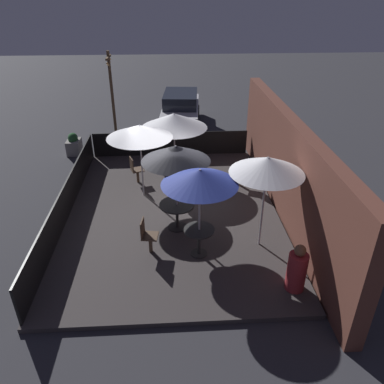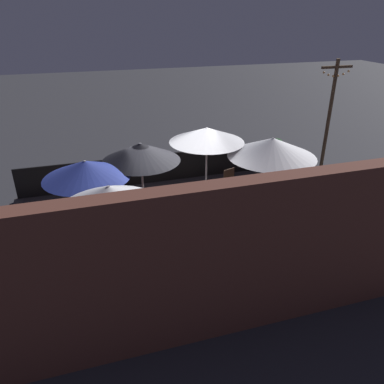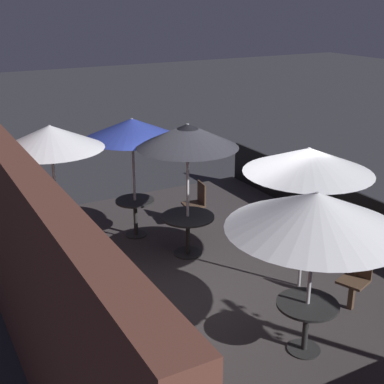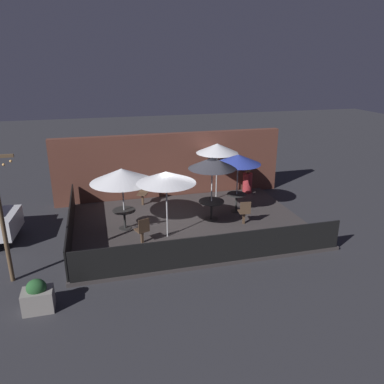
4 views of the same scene
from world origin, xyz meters
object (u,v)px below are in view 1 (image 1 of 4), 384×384
Objects in this scene: patio_chair_1 at (135,169)px; light_post at (112,95)px; patio_umbrella_4 at (267,165)px; patio_umbrella_1 at (174,121)px; dining_table_1 at (175,160)px; patio_umbrella_2 at (200,177)px; planter_box at (74,144)px; dining_table_2 at (199,235)px; dining_table_0 at (177,209)px; patio_chair_0 at (147,235)px; parked_car_0 at (181,109)px; patio_chair_2 at (243,172)px; patio_umbrella_0 at (176,154)px; patio_umbrella_3 at (139,131)px; patron_0 at (297,270)px.

light_post reaches higher than patio_chair_1.
patio_chair_1 is (-3.74, -3.49, -1.78)m from patio_umbrella_4.
patio_umbrella_1 reaches higher than dining_table_1.
patio_umbrella_2 is 8.65m from planter_box.
dining_table_1 is 1.44m from patio_chair_1.
planter_box is at bearing -146.82° from dining_table_2.
dining_table_0 is (-0.90, -2.14, -1.68)m from patio_umbrella_4.
light_post reaches higher than patio_chair_0.
patio_umbrella_2 is 0.54× the size of parked_car_0.
patio_umbrella_1 is at bearing -0.00° from patio_chair_2.
patio_umbrella_4 reaches higher than patio_umbrella_1.
planter_box is at bearing -144.90° from patio_umbrella_0.
patio_umbrella_3 is 3.42m from patio_chair_0.
planter_box is (-2.52, -4.11, -0.31)m from dining_table_1.
dining_table_2 is 0.81× the size of patio_chair_2.
patio_umbrella_2 is 2.02× the size of patron_0.
patio_chair_0 is at bearing 5.33° from patio_umbrella_3.
parked_car_0 is at bearing -51.29° from patio_chair_2.
patio_umbrella_2 is (1.23, 0.52, -0.07)m from patio_umbrella_0.
patio_umbrella_4 reaches higher than dining_table_1.
patio_umbrella_0 is at bearing 69.08° from patio_chair_2.
dining_table_1 is (-3.31, 0.01, -1.68)m from patio_umbrella_0.
patio_umbrella_3 is at bearing -151.60° from dining_table_0.
patio_chair_1 is 0.21× the size of parked_car_0.
patron_0 is 11.88m from parked_car_0.
parked_car_0 reaches higher than patio_chair_0.
patio_umbrella_1 is (-3.31, 0.01, -0.22)m from patio_umbrella_0.
planter_box is at bearing -49.17° from parked_car_0.
patio_umbrella_3 is at bearing -131.72° from patio_umbrella_4.
dining_table_0 is (1.94, 1.05, -1.56)m from patio_umbrella_3.
patio_umbrella_2 is 2.70× the size of planter_box.
dining_table_0 is 3.31m from dining_table_1.
patio_umbrella_4 is 3.03× the size of dining_table_1.
patron_0 is at bearing 38.45° from planter_box.
light_post is at bearing -31.47° from patron_0.
dining_table_2 is at bearing 6.45° from patio_umbrella_1.
patio_umbrella_1 is 0.96× the size of patio_umbrella_3.
parked_car_0 reaches higher than dining_table_2.
light_post is (-0.90, 1.63, 1.79)m from planter_box.
patio_chair_2 is 7.27m from planter_box.
planter_box is (-7.06, -4.62, -0.32)m from dining_table_2.
patio_chair_2 reaches higher than planter_box.
patio_umbrella_2 is 2.97m from patron_0.
patio_umbrella_4 is at bearing 48.28° from patio_umbrella_3.
patron_0 is at bearing 28.47° from light_post.
dining_table_0 is 3.14m from patio_chair_1.
patron_0 is (4.51, 3.62, -1.65)m from patio_umbrella_3.
patron_0 is 0.27× the size of parked_car_0.
planter_box is at bearing -5.49° from patio_chair_2.
patio_chair_1 is (-0.90, -0.31, -1.66)m from patio_umbrella_3.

